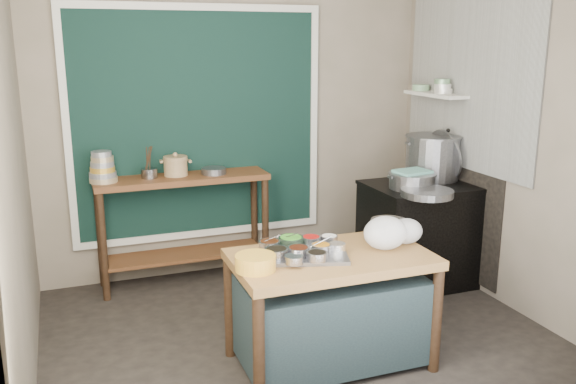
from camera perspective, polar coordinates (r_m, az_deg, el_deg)
name	(u,v)px	position (r m, az deg, el deg)	size (l,w,h in m)	color
floor	(298,336)	(4.51, 0.94, -13.30)	(3.50, 3.00, 0.02)	#2B2520
back_wall	(236,117)	(5.48, -4.89, 7.04)	(3.50, 0.02, 2.80)	gray
left_wall	(10,160)	(3.79, -24.56, 2.71)	(0.02, 3.00, 2.80)	gray
right_wall	(512,129)	(4.98, 20.26, 5.54)	(0.02, 3.00, 2.80)	gray
curtain_panel	(199,125)	(5.36, -8.37, 6.26)	(2.10, 0.02, 1.90)	black
curtain_frame	(199,125)	(5.35, -8.35, 6.24)	(2.22, 0.03, 2.02)	beige
tile_panel	(469,66)	(5.36, 16.58, 11.20)	(0.02, 1.70, 1.70)	#B2B2AA
soot_patch	(453,198)	(5.60, 15.20, -0.54)	(0.01, 1.30, 1.30)	black
wall_shelf	(436,94)	(5.55, 13.65, 8.87)	(0.22, 0.70, 0.03)	beige
prep_table	(330,310)	(4.00, 3.99, -10.93)	(1.25, 0.72, 0.75)	olive
back_counter	(184,230)	(5.33, -9.69, -3.49)	(1.45, 0.40, 0.95)	#562F18
stove_block	(420,236)	(5.38, 12.25, -4.00)	(0.90, 0.68, 0.85)	black
stove_top	(423,186)	(5.27, 12.50, 0.56)	(0.92, 0.69, 0.03)	black
condiment_tray	(304,254)	(3.82, 1.53, -5.84)	(0.53, 0.38, 0.02)	gray
condiment_bowls	(300,248)	(3.82, 1.14, -5.23)	(0.54, 0.44, 0.06)	gray
yellow_basin	(255,263)	(3.59, -3.07, -6.61)	(0.24, 0.24, 0.09)	orange
saucepan	(388,229)	(4.18, 9.37, -3.47)	(0.25, 0.25, 0.14)	gray
plastic_bag_a	(385,233)	(3.97, 9.10, -3.80)	(0.29, 0.25, 0.22)	white
plastic_bag_b	(406,231)	(4.11, 10.98, -3.61)	(0.22, 0.19, 0.17)	white
bowl_stack	(103,168)	(5.11, -16.92, 2.12)	(0.22, 0.22, 0.25)	tan
utensil_cup	(149,173)	(5.17, -12.85, 1.73)	(0.14, 0.14, 0.08)	gray
ceramic_crock	(176,167)	(5.22, -10.47, 2.31)	(0.21, 0.21, 0.14)	#9C7A55
wide_bowl	(214,171)	(5.24, -6.96, 1.98)	(0.21, 0.21, 0.05)	gray
stock_pot	(432,157)	(5.44, 13.36, 3.18)	(0.49, 0.49, 0.38)	gray
pot_lid	(445,155)	(5.44, 14.45, 3.40)	(0.45, 0.45, 0.02)	gray
steamer	(412,180)	(5.09, 11.53, 1.06)	(0.40, 0.40, 0.13)	gray
green_cloth	(412,171)	(5.07, 11.57, 1.89)	(0.27, 0.21, 0.02)	#66AB9F
shallow_pan	(427,193)	(4.85, 12.89, -0.09)	(0.41, 0.41, 0.05)	gray
shelf_bowl_stack	(443,87)	(5.47, 14.28, 9.53)	(0.16, 0.16, 0.12)	silver
shelf_bowl_green	(421,88)	(5.75, 12.32, 9.53)	(0.15, 0.15, 0.05)	gray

